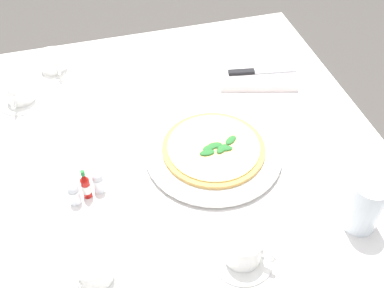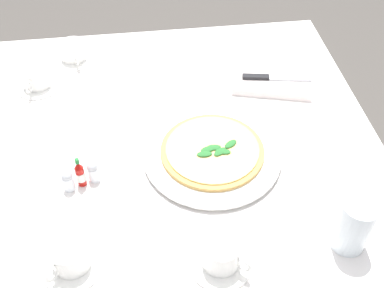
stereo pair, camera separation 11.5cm
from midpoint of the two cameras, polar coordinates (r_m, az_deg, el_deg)
ground_plane at (r=1.77m, az=-3.70°, el=-16.84°), size 8.00×8.00×0.00m
dining_table at (r=1.28m, az=-4.91°, el=-4.46°), size 1.04×1.04×0.72m
pizza_plate at (r=1.14m, az=-0.27°, el=-1.12°), size 0.33×0.33×0.02m
pizza at (r=1.13m, az=-0.26°, el=-0.63°), size 0.25×0.25×0.02m
coffee_cup_far_right at (r=1.38m, az=-22.39°, el=5.61°), size 0.13×0.13×0.06m
coffee_cup_back_corner at (r=0.96m, az=-15.43°, el=-14.83°), size 0.13×0.13×0.06m
coffee_cup_near_left at (r=0.95m, az=2.74°, el=-12.87°), size 0.13×0.13×0.07m
coffee_cup_center_back at (r=1.47m, az=-18.69°, el=9.19°), size 0.13×0.13×0.06m
water_glass_near_right at (r=1.02m, az=17.09°, el=-7.54°), size 0.07×0.07×0.13m
napkin_folded at (r=1.38m, az=5.53°, el=8.19°), size 0.25×0.18×0.02m
dinner_knife at (r=1.37m, az=5.68°, el=8.66°), size 0.20×0.05×0.01m
hot_sauce_bottle at (r=1.08m, az=-15.74°, el=-5.07°), size 0.02×0.02×0.08m
salt_shaker at (r=1.09m, az=-14.24°, el=-4.71°), size 0.03×0.03×0.06m
pepper_shaker at (r=1.08m, az=-17.06°, el=-6.05°), size 0.03×0.03×0.06m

